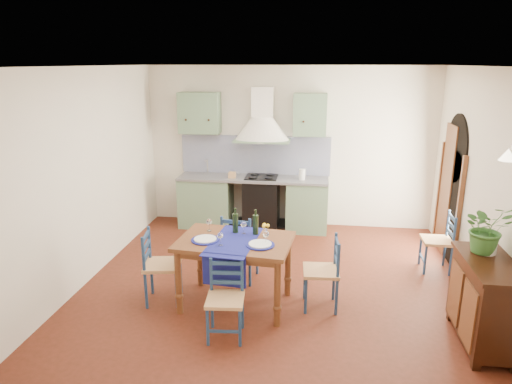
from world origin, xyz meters
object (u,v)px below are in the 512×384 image
chair_near (225,299)px  potted_plant (487,228)px  dining_table (235,248)px  sideboard (485,300)px

chair_near → potted_plant: potted_plant is taller
dining_table → sideboard: size_ratio=1.32×
chair_near → sideboard: size_ratio=0.80×
dining_table → chair_near: 0.73m
dining_table → chair_near: bearing=-88.8°
chair_near → sideboard: bearing=4.6°
chair_near → dining_table: bearing=91.2°
dining_table → sideboard: (2.68, -0.45, -0.23)m
sideboard → potted_plant: bearing=88.9°
sideboard → potted_plant: (0.00, 0.24, 0.69)m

